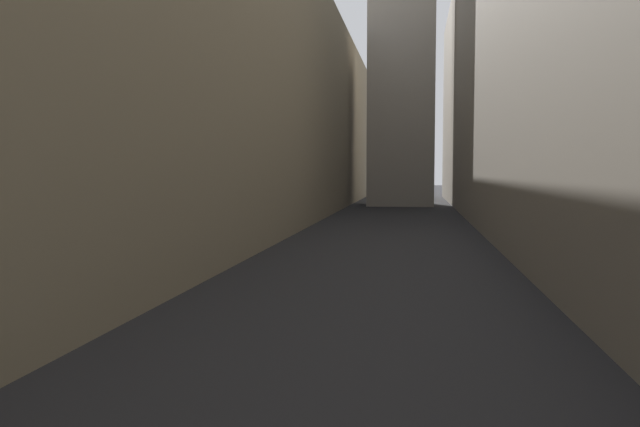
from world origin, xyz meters
name	(u,v)px	position (x,y,z in m)	size (l,w,h in m)	color
ground_plane	(389,231)	(0.00, 48.00, 0.00)	(264.00, 264.00, 0.00)	#232326
building_block_left	(218,90)	(-11.60, 50.00, 9.19)	(12.20, 108.00, 18.37)	gray
building_block_right	(565,40)	(10.62, 50.00, 11.81)	(10.24, 108.00, 23.62)	gray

